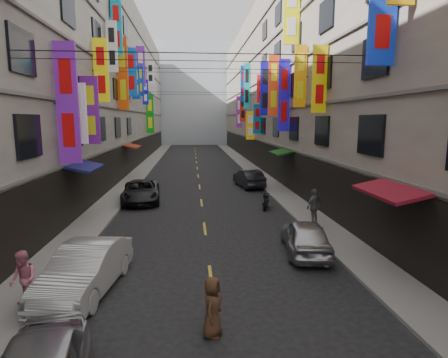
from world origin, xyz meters
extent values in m
cube|color=slate|center=(-6.00, 42.00, 0.06)|extent=(2.00, 90.00, 0.12)
cube|color=slate|center=(6.00, 42.00, 0.06)|extent=(2.00, 90.00, 0.12)
cube|color=gray|center=(-12.00, 42.00, 9.50)|extent=(10.00, 90.00, 19.00)
cube|color=black|center=(-6.95, 42.00, 1.50)|extent=(0.12, 85.50, 3.00)
cube|color=#66635E|center=(-6.94, 42.00, 3.20)|extent=(0.16, 90.00, 0.14)
cube|color=#66635E|center=(-6.94, 42.00, 6.40)|extent=(0.16, 90.00, 0.14)
cube|color=#66635E|center=(-6.94, 42.00, 9.60)|extent=(0.16, 90.00, 0.14)
cube|color=#66635E|center=(-6.94, 42.00, 12.80)|extent=(0.16, 90.00, 0.14)
cube|color=#66635E|center=(-6.94, 42.00, 16.00)|extent=(0.16, 90.00, 0.14)
cube|color=#A99B8E|center=(12.00, 42.00, 9.50)|extent=(10.00, 90.00, 19.00)
cube|color=black|center=(6.95, 42.00, 1.50)|extent=(0.12, 85.50, 3.00)
cube|color=#66635E|center=(6.94, 42.00, 3.20)|extent=(0.16, 90.00, 0.14)
cube|color=#66635E|center=(6.94, 42.00, 6.40)|extent=(0.16, 90.00, 0.14)
cube|color=#66635E|center=(6.94, 42.00, 9.60)|extent=(0.16, 90.00, 0.14)
cube|color=#66635E|center=(6.94, 42.00, 12.80)|extent=(0.16, 90.00, 0.14)
cube|color=#66635E|center=(6.94, 42.00, 16.00)|extent=(0.16, 90.00, 0.14)
cube|color=#A9B1BC|center=(0.00, 92.00, 11.00)|extent=(18.00, 8.00, 22.00)
cube|color=#1030C2|center=(6.39, 19.52, 9.54)|extent=(1.01, 0.18, 4.21)
cylinder|color=black|center=(6.44, 19.52, 9.54)|extent=(1.11, 0.08, 0.08)
cube|color=#6B1DA0|center=(-6.40, 24.18, 6.19)|extent=(1.01, 0.18, 5.64)
cylinder|color=black|center=(-6.45, 24.18, 6.19)|extent=(1.11, 0.08, 0.08)
cube|color=silver|center=(-6.48, 26.07, 5.76)|extent=(0.85, 0.18, 3.13)
cylinder|color=black|center=(-6.53, 26.07, 5.76)|extent=(0.95, 0.08, 0.08)
cube|color=gold|center=(6.50, 26.45, 7.65)|extent=(0.80, 0.18, 3.67)
cylinder|color=black|center=(6.55, 26.45, 7.65)|extent=(0.90, 0.08, 0.08)
cube|color=#5E167C|center=(-6.41, 28.23, 5.97)|extent=(0.98, 0.18, 3.86)
cylinder|color=black|center=(-6.46, 28.23, 5.97)|extent=(1.08, 0.08, 0.08)
cube|color=orange|center=(6.51, 30.24, 8.23)|extent=(0.78, 0.18, 3.94)
cylinder|color=black|center=(6.56, 30.24, 8.23)|extent=(0.88, 0.08, 0.08)
cube|color=#FFE90D|center=(-6.44, 31.56, 8.63)|extent=(0.92, 0.18, 4.07)
cylinder|color=black|center=(-6.49, 31.56, 8.63)|extent=(1.02, 0.08, 0.08)
cube|color=#FFF50D|center=(6.35, 32.28, 12.69)|extent=(1.09, 0.18, 4.15)
cylinder|color=black|center=(6.40, 32.28, 12.69)|extent=(1.19, 0.08, 0.08)
cube|color=#2310C5|center=(6.47, 34.36, 7.26)|extent=(0.86, 0.18, 5.40)
cylinder|color=black|center=(6.52, 34.36, 7.26)|extent=(0.96, 0.08, 0.08)
cube|color=silver|center=(-6.51, 35.82, 10.92)|extent=(0.78, 0.18, 3.73)
cylinder|color=black|center=(-6.56, 35.82, 10.92)|extent=(0.88, 0.08, 0.08)
cube|color=#0D83A7|center=(-6.47, 37.79, 12.82)|extent=(0.86, 0.18, 4.41)
cylinder|color=black|center=(-6.52, 37.79, 12.82)|extent=(0.96, 0.08, 0.08)
cube|color=#DF4015|center=(6.45, 37.96, 8.31)|extent=(0.90, 0.18, 5.06)
cylinder|color=black|center=(6.50, 37.96, 8.31)|extent=(1.00, 0.08, 0.08)
cube|color=#CA440B|center=(-6.45, 39.52, 9.34)|extent=(0.91, 0.18, 6.10)
cylinder|color=black|center=(-6.50, 39.52, 9.34)|extent=(1.01, 0.08, 0.08)
cube|color=#150FB2|center=(6.45, 41.88, 8.37)|extent=(0.89, 0.18, 5.01)
cylinder|color=black|center=(6.50, 41.88, 8.37)|extent=(0.99, 0.08, 0.08)
cube|color=#0F51B8|center=(-6.39, 44.13, 10.06)|extent=(1.02, 0.18, 4.61)
cylinder|color=black|center=(-6.44, 44.13, 10.06)|extent=(1.12, 0.08, 0.08)
cube|color=red|center=(6.51, 44.43, 8.57)|extent=(0.77, 0.18, 2.82)
cylinder|color=black|center=(6.56, 44.43, 8.57)|extent=(0.87, 0.08, 0.08)
cube|color=#0A5983|center=(6.48, 46.15, 5.52)|extent=(0.83, 0.18, 3.14)
cylinder|color=black|center=(6.53, 46.15, 5.52)|extent=(0.93, 0.08, 0.08)
cube|color=#0D3D99|center=(-6.49, 47.85, 9.44)|extent=(0.81, 0.18, 3.57)
cylinder|color=black|center=(-6.54, 47.85, 9.44)|extent=(0.91, 0.08, 0.08)
cube|color=#0E2FA8|center=(-6.43, 50.35, 9.86)|extent=(0.93, 0.18, 3.46)
cylinder|color=black|center=(-6.48, 50.35, 9.86)|extent=(1.03, 0.08, 0.08)
cube|color=#EEAF0D|center=(6.39, 50.05, 4.78)|extent=(1.01, 0.18, 3.31)
cylinder|color=black|center=(6.44, 50.05, 4.78)|extent=(1.11, 0.08, 0.08)
cube|color=#711DA1|center=(-6.40, 51.55, 11.60)|extent=(1.00, 0.18, 4.59)
cylinder|color=black|center=(-6.45, 51.55, 11.60)|extent=(1.10, 0.08, 0.08)
cube|color=#0E92AB|center=(6.53, 54.26, 9.68)|extent=(0.75, 0.18, 5.69)
cylinder|color=black|center=(6.58, 54.26, 9.68)|extent=(0.85, 0.08, 0.08)
cube|color=#1010BC|center=(-6.53, 56.44, 9.02)|extent=(0.75, 0.18, 3.19)
cylinder|color=black|center=(-6.58, 56.44, 9.02)|extent=(0.85, 0.08, 0.08)
cube|color=#0E36A6|center=(6.45, 56.34, 10.19)|extent=(0.91, 0.18, 4.68)
cylinder|color=black|center=(6.50, 56.34, 10.19)|extent=(1.01, 0.08, 0.08)
cube|color=red|center=(6.50, 57.68, 6.98)|extent=(0.81, 0.18, 3.52)
cylinder|color=black|center=(6.55, 57.68, 6.98)|extent=(0.91, 0.08, 0.08)
cube|color=#0B7B11|center=(-6.39, 59.89, 6.26)|extent=(1.02, 0.18, 5.46)
cylinder|color=black|center=(-6.44, 59.89, 6.26)|extent=(1.12, 0.08, 0.08)
cube|color=silver|center=(-6.40, 62.34, 12.14)|extent=(0.99, 0.18, 3.15)
cylinder|color=black|center=(-6.45, 62.34, 12.14)|extent=(1.09, 0.08, 0.08)
cube|color=#7D1B97|center=(6.53, 62.14, 6.60)|extent=(0.75, 0.18, 4.62)
cylinder|color=black|center=(6.58, 62.14, 6.60)|extent=(0.85, 0.08, 0.08)
cube|color=maroon|center=(6.30, 18.00, 3.00)|extent=(1.39, 3.20, 0.41)
cube|color=navy|center=(-6.30, 26.00, 3.00)|extent=(1.39, 3.20, 0.41)
cube|color=#154612|center=(6.30, 34.00, 3.00)|extent=(1.39, 3.20, 0.41)
cube|color=maroon|center=(-6.30, 42.00, 3.00)|extent=(1.39, 3.20, 0.41)
cylinder|color=black|center=(0.00, 22.00, 8.20)|extent=(14.00, 0.04, 0.04)
cylinder|color=black|center=(0.00, 36.00, 9.40)|extent=(14.00, 0.04, 0.04)
cylinder|color=black|center=(0.00, 50.00, 8.60)|extent=(14.00, 0.04, 0.04)
cube|color=gold|center=(0.00, 18.00, 0.01)|extent=(0.12, 2.20, 0.01)
cube|color=gold|center=(0.00, 24.00, 0.01)|extent=(0.12, 2.20, 0.01)
cube|color=gold|center=(0.00, 30.00, 0.01)|extent=(0.12, 2.20, 0.01)
cube|color=gold|center=(0.00, 36.00, 0.01)|extent=(0.12, 2.20, 0.01)
cube|color=gold|center=(0.00, 42.00, 0.01)|extent=(0.12, 2.20, 0.01)
cube|color=gold|center=(0.00, 48.00, 0.01)|extent=(0.12, 2.20, 0.01)
cube|color=gold|center=(0.00, 54.00, 0.01)|extent=(0.12, 2.20, 0.01)
cube|color=gold|center=(0.00, 60.00, 0.01)|extent=(0.12, 2.20, 0.01)
cube|color=gold|center=(0.00, 66.00, 0.01)|extent=(0.12, 2.20, 0.01)
cube|color=gold|center=(0.00, 72.00, 0.01)|extent=(0.12, 2.20, 0.01)
cube|color=gold|center=(0.00, 78.00, 0.01)|extent=(0.12, 2.20, 0.01)
cylinder|color=black|center=(3.73, 27.35, 0.25)|extent=(0.26, 0.51, 0.50)
cylinder|color=black|center=(4.10, 28.60, 0.25)|extent=(0.26, 0.51, 0.50)
cube|color=black|center=(3.91, 27.97, 0.40)|extent=(0.66, 1.33, 0.18)
cube|color=black|center=(3.99, 28.21, 0.75)|extent=(0.46, 0.62, 0.22)
cylinder|color=black|center=(3.76, 27.45, 0.70)|extent=(0.18, 0.36, 0.88)
cylinder|color=black|center=(3.76, 27.45, 1.05)|extent=(0.50, 0.20, 0.06)
imported|color=silver|center=(-4.00, 17.27, 0.77)|extent=(2.28, 4.85, 1.54)
imported|color=black|center=(-4.00, 30.55, 0.72)|extent=(2.82, 5.37, 1.44)
imported|color=#B8B8BD|center=(4.00, 20.13, 0.71)|extent=(2.17, 4.32, 1.41)
imported|color=#232229|center=(4.00, 35.53, 0.73)|extent=(2.20, 4.60, 1.46)
imported|color=#CB6B86|center=(-5.40, 16.12, 0.96)|extent=(0.97, 0.98, 1.68)
imported|color=slate|center=(5.61, 23.91, 1.05)|extent=(1.25, 1.12, 1.86)
imported|color=#482D1D|center=(-0.14, 14.47, 0.78)|extent=(0.74, 0.89, 1.56)
camera|label=1|loc=(-0.61, 5.70, 5.43)|focal=30.00mm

